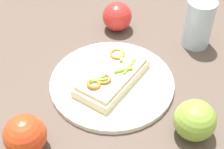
{
  "coord_description": "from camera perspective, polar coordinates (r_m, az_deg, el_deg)",
  "views": [
    {
      "loc": [
        -0.29,
        0.47,
        0.56
      ],
      "look_at": [
        0.0,
        0.0,
        0.03
      ],
      "focal_mm": 54.79,
      "sensor_mm": 36.0,
      "label": 1
    }
  ],
  "objects": [
    {
      "name": "sandwich",
      "position": [
        0.77,
        -0.03,
        -0.25
      ],
      "size": [
        0.1,
        0.19,
        0.04
      ],
      "rotation": [
        0.0,
        0.0,
        4.68
      ],
      "color": "beige",
      "rests_on": "plate"
    },
    {
      "name": "apple_5",
      "position": [
        0.67,
        -14.31,
        -9.76
      ],
      "size": [
        0.09,
        0.09,
        0.08
      ],
      "primitive_type": "sphere",
      "rotation": [
        0.0,
        0.0,
        4.77
      ],
      "color": "red",
      "rests_on": "ground_plane"
    },
    {
      "name": "drinking_glass",
      "position": [
        0.89,
        14.22,
        8.3
      ],
      "size": [
        0.07,
        0.07,
        0.13
      ],
      "primitive_type": "cylinder",
      "color": "silver",
      "rests_on": "ground_plane"
    },
    {
      "name": "plate",
      "position": [
        0.78,
        -0.0,
        -1.38
      ],
      "size": [
        0.28,
        0.28,
        0.01
      ],
      "primitive_type": "cylinder",
      "color": "white",
      "rests_on": "ground_plane"
    },
    {
      "name": "apple_1",
      "position": [
        0.93,
        0.87,
        9.67
      ],
      "size": [
        0.09,
        0.09,
        0.08
      ],
      "primitive_type": "sphere",
      "rotation": [
        0.0,
        0.0,
        4.64
      ],
      "color": "red",
      "rests_on": "ground_plane"
    },
    {
      "name": "apple_4",
      "position": [
        0.69,
        13.66,
        -7.43
      ],
      "size": [
        0.12,
        0.12,
        0.08
      ],
      "primitive_type": "sphere",
      "rotation": [
        0.0,
        0.0,
        0.73
      ],
      "color": "#80A83B",
      "rests_on": "ground_plane"
    },
    {
      "name": "ground_plane",
      "position": [
        0.79,
        -0.0,
        -1.7
      ],
      "size": [
        2.0,
        2.0,
        0.0
      ],
      "primitive_type": "plane",
      "color": "brown",
      "rests_on": "ground"
    }
  ]
}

